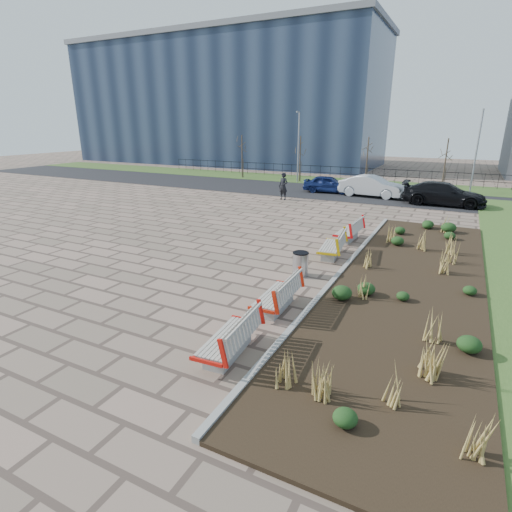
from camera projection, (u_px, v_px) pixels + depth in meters
The scene contains 22 objects.
ground at pixel (165, 306), 11.79m from camera, with size 120.00×120.00×0.00m, color #816758.
planting_bed at pixel (410, 284), 13.31m from camera, with size 4.50×18.00×0.10m, color black.
planting_curb at pixel (341, 272), 14.30m from camera, with size 0.16×18.00×0.15m, color gray.
grass_verge_far at pixel (368, 184), 35.44m from camera, with size 80.00×5.00×0.04m, color #33511E.
road at pixel (352, 194), 30.38m from camera, with size 80.00×7.00×0.02m, color black.
bench_a at pixel (228, 336), 9.17m from camera, with size 0.90×2.10×1.00m, color red, non-canonical shape.
bench_b at pixel (276, 293), 11.45m from camera, with size 0.90×2.10×1.00m, color red, non-canonical shape.
bench_c at pixel (331, 245), 16.02m from camera, with size 0.90×2.10×1.00m, color gold, non-canonical shape.
bench_d at pixel (348, 230), 18.26m from camera, with size 0.90×2.10×1.00m, color red, non-canonical shape.
litter_bin at pixel (300, 264), 14.04m from camera, with size 0.54×0.54×0.84m, color #B2B2B7.
pedestrian at pixel (283, 186), 27.86m from camera, with size 0.68×0.45×1.87m, color black.
car_blue at pixel (328, 184), 30.73m from camera, with size 1.52×3.79×1.29m, color navy.
car_silver at pixel (372, 186), 28.96m from camera, with size 1.60×4.59×1.51m, color #B4B7BC.
car_black at pixel (444, 194), 25.95m from camera, with size 2.08×5.12×1.48m, color black.
tree_a at pixel (242, 157), 38.70m from camera, with size 1.40×1.40×4.00m, color #4C3D2D, non-canonical shape.
tree_b at pixel (300, 159), 36.12m from camera, with size 1.40×1.40×4.00m, color #4C3D2D, non-canonical shape.
tree_c at pixel (367, 162), 33.53m from camera, with size 1.40×1.40×4.00m, color #4C3D2D, non-canonical shape.
tree_d at pixel (445, 165), 30.95m from camera, with size 1.40×1.40×4.00m, color #4C3D2D, non-canonical shape.
lamp_west at pixel (298, 148), 35.38m from camera, with size 0.24×0.60×6.00m, color gray, non-canonical shape.
lamp_east at pixel (476, 153), 29.35m from camera, with size 0.24×0.60×6.00m, color gray, non-canonical shape.
railing_fence at pixel (373, 175), 36.51m from camera, with size 44.00×0.10×1.20m, color black, non-canonical shape.
building_glass at pixel (225, 104), 52.68m from camera, with size 40.00×14.00×15.00m, color #192338.
Camera 1 is at (7.27, -8.32, 5.15)m, focal length 28.00 mm.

